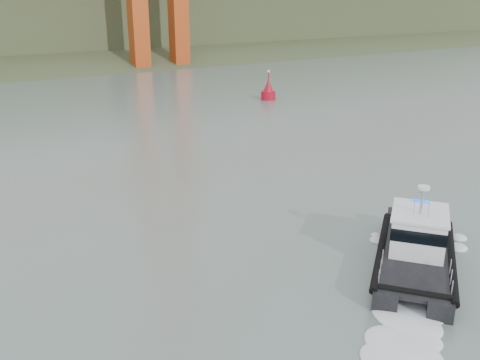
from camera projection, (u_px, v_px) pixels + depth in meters
name	position (u px, v px, depth m)	size (l,w,h in m)	color
ground	(326.00, 250.00, 29.99)	(400.00, 400.00, 0.00)	slate
patrol_boat	(416.00, 247.00, 27.78)	(9.61, 8.92, 4.68)	black
nav_buoy	(268.00, 91.00, 71.28)	(1.99, 1.99, 4.14)	#A20B1B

